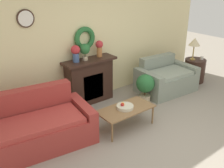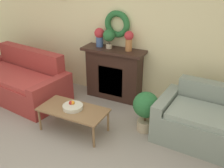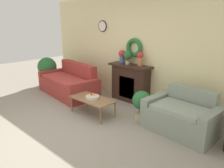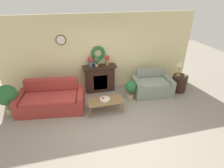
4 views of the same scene
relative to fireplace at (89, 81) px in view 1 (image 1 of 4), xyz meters
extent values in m
plane|color=gray|center=(0.14, -2.27, -0.50)|extent=(16.00, 16.00, 0.00)
cube|color=beige|center=(0.14, 0.21, 0.85)|extent=(6.80, 0.06, 2.70)
cylinder|color=#382319|center=(-1.18, 0.16, 1.42)|extent=(0.32, 0.02, 0.32)
cylinder|color=white|center=(-1.18, 0.15, 1.42)|extent=(0.27, 0.01, 0.27)
torus|color=#286633|center=(0.00, 0.12, 0.91)|extent=(0.48, 0.11, 0.48)
cube|color=#331E16|center=(0.00, 0.01, -0.03)|extent=(1.04, 0.34, 0.94)
cube|color=black|center=(0.00, -0.15, -0.10)|extent=(0.50, 0.02, 0.56)
cube|color=orange|center=(0.00, -0.16, -0.17)|extent=(0.40, 0.01, 0.31)
cube|color=#331E16|center=(0.00, -0.03, 0.46)|extent=(1.18, 0.41, 0.05)
cube|color=#9E332D|center=(-1.68, -0.91, -0.28)|extent=(1.73, 0.95, 0.44)
cube|color=#9E332D|center=(-1.62, -0.45, -0.06)|extent=(1.66, 0.42, 0.89)
cube|color=#9E332D|center=(-0.77, -0.93, -0.21)|extent=(0.29, 0.96, 0.58)
cube|color=#AD3832|center=(-1.68, -0.91, -0.02)|extent=(1.66, 0.88, 0.08)
cube|color=gray|center=(1.77, -0.75, -0.27)|extent=(1.05, 0.76, 0.46)
cube|color=gray|center=(1.80, -0.31, -0.10)|extent=(1.01, 0.27, 0.81)
cube|color=gray|center=(1.19, -0.61, -0.20)|extent=(0.23, 0.90, 0.60)
cube|color=gray|center=(2.36, -0.70, -0.20)|extent=(0.23, 0.90, 0.60)
cube|color=gray|center=(1.77, -0.75, -0.01)|extent=(1.00, 0.71, 0.08)
cube|color=olive|center=(-0.07, -1.29, -0.13)|extent=(1.05, 0.53, 0.03)
cylinder|color=olive|center=(-0.55, -1.52, -0.32)|extent=(0.04, 0.04, 0.36)
cylinder|color=olive|center=(0.42, -1.52, -0.32)|extent=(0.04, 0.04, 0.36)
cylinder|color=olive|center=(-0.55, -1.07, -0.32)|extent=(0.04, 0.04, 0.36)
cylinder|color=olive|center=(0.42, -1.07, -0.32)|extent=(0.04, 0.04, 0.36)
cylinder|color=beige|center=(-0.08, -1.28, -0.08)|extent=(0.31, 0.31, 0.06)
sphere|color=#B2231E|center=(-0.12, -1.26, -0.04)|extent=(0.06, 0.06, 0.06)
sphere|color=orange|center=(-0.10, -1.25, -0.04)|extent=(0.07, 0.07, 0.07)
cylinder|color=#331E16|center=(2.85, -0.68, -0.20)|extent=(0.54, 0.54, 0.60)
cylinder|color=#B28E42|center=(2.78, -0.63, 0.11)|extent=(0.14, 0.14, 0.02)
cylinder|color=#B28E42|center=(2.78, -0.63, 0.30)|extent=(0.03, 0.03, 0.35)
cone|color=beige|center=(2.78, -0.63, 0.57)|extent=(0.29, 0.29, 0.19)
cylinder|color=silver|center=(2.97, -0.78, 0.14)|extent=(0.08, 0.08, 0.08)
cylinder|color=#3D5684|center=(-0.30, 0.01, 0.58)|extent=(0.13, 0.13, 0.18)
sphere|color=#B72D33|center=(-0.30, 0.01, 0.74)|extent=(0.19, 0.19, 0.19)
cylinder|color=#AD6B38|center=(0.28, 0.01, 0.59)|extent=(0.12, 0.12, 0.21)
sphere|color=#B72D33|center=(0.28, 0.01, 0.76)|extent=(0.16, 0.16, 0.16)
cylinder|color=tan|center=(-0.10, -0.01, 0.53)|extent=(0.11, 0.11, 0.09)
cylinder|color=#4C3823|center=(-0.10, -0.01, 0.61)|extent=(0.02, 0.02, 0.06)
sphere|color=#286633|center=(-0.10, -0.01, 0.73)|extent=(0.22, 0.22, 0.22)
cylinder|color=tan|center=(0.93, -0.79, -0.41)|extent=(0.25, 0.25, 0.18)
cylinder|color=#4C3823|center=(0.93, -0.79, -0.27)|extent=(0.04, 0.04, 0.11)
sphere|color=#286633|center=(0.93, -0.79, -0.04)|extent=(0.40, 0.40, 0.40)
camera|label=1|loc=(-2.86, -4.47, 2.15)|focal=42.00mm
camera|label=2|loc=(2.00, -4.12, 1.94)|focal=42.00mm
camera|label=3|loc=(3.41, -4.40, 1.58)|focal=35.00mm
camera|label=4|loc=(-0.90, -5.63, 2.83)|focal=28.00mm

